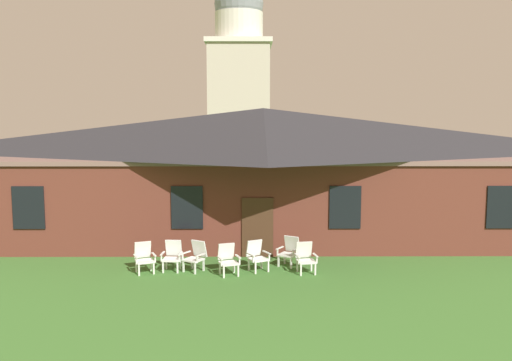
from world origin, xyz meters
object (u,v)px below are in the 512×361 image
lawn_chair_right_end (257,255)px  lawn_chair_under_eave (305,257)px  lawn_chair_middle (228,259)px  lawn_chair_near_door (173,255)px  lawn_chair_by_porch (144,257)px  lawn_chair_far_side (290,250)px  lawn_chair_left_end (196,255)px

lawn_chair_right_end → lawn_chair_under_eave: 1.55m
lawn_chair_middle → lawn_chair_under_eave: 2.44m
lawn_chair_near_door → lawn_chair_by_porch: bearing=-165.6°
lawn_chair_near_door → lawn_chair_far_side: same height
lawn_chair_by_porch → lawn_chair_near_door: (0.87, 0.22, 0.00)m
lawn_chair_left_end → lawn_chair_middle: (1.04, -0.41, 0.00)m
lawn_chair_near_door → lawn_chair_left_end: same height
lawn_chair_middle → lawn_chair_under_eave: same height
lawn_chair_middle → lawn_chair_right_end: same height
lawn_chair_left_end → lawn_chair_far_side: 3.10m
lawn_chair_near_door → lawn_chair_under_eave: (4.23, -0.28, 0.00)m
lawn_chair_left_end → lawn_chair_middle: same height
lawn_chair_by_porch → lawn_chair_right_end: size_ratio=1.00×
lawn_chair_middle → lawn_chair_right_end: 1.01m
lawn_chair_far_side → lawn_chair_under_eave: (0.44, -0.83, 0.00)m
lawn_chair_middle → lawn_chair_far_side: (2.00, 1.02, 0.00)m
lawn_chair_middle → lawn_chair_by_porch: bearing=174.7°
lawn_chair_by_porch → lawn_chair_middle: 2.67m
lawn_chair_under_eave → lawn_chair_by_porch: bearing=179.4°
lawn_chair_near_door → lawn_chair_right_end: 2.70m
lawn_chair_by_porch → lawn_chair_right_end: bearing=3.1°
lawn_chair_by_porch → lawn_chair_under_eave: size_ratio=1.00×
lawn_chair_under_eave → lawn_chair_near_door: bearing=176.3°
lawn_chair_near_door → lawn_chair_right_end: bearing=-0.6°
lawn_chair_by_porch → lawn_chair_right_end: same height
lawn_chair_by_porch → lawn_chair_left_end: 1.63m
lawn_chair_near_door → lawn_chair_middle: size_ratio=1.00×
lawn_chair_left_end → lawn_chair_right_end: bearing=0.8°
lawn_chair_middle → lawn_chair_far_side: same height
lawn_chair_left_end → lawn_chair_under_eave: (3.48, -0.22, 0.00)m
lawn_chair_far_side → lawn_chair_left_end: bearing=-168.7°
lawn_chair_right_end → lawn_chair_left_end: bearing=-179.2°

